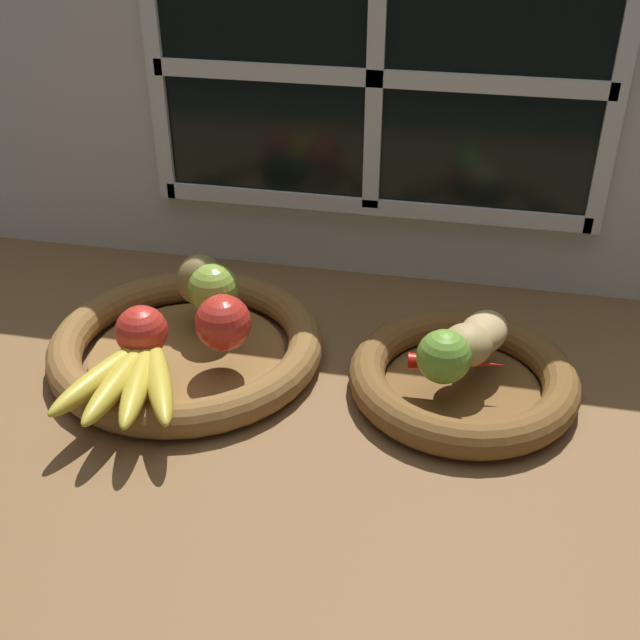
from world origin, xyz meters
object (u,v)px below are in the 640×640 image
(fruit_bowl_left, at_px, (186,347))
(potato_back, at_px, (484,332))
(pear_brown, at_px, (200,280))
(apple_red_right, at_px, (223,323))
(potato_large, at_px, (467,346))
(apple_red_front, at_px, (142,331))
(lime_near, at_px, (444,357))
(apple_green_back, at_px, (213,289))
(chili_pepper, at_px, (457,363))
(fruit_bowl_right, at_px, (463,380))
(banana_bunch_front, at_px, (131,377))

(fruit_bowl_left, xyz_separation_m, potato_back, (0.38, 0.04, 0.05))
(pear_brown, height_order, potato_back, pear_brown)
(apple_red_right, distance_m, potato_large, 0.30)
(apple_red_front, xyz_separation_m, lime_near, (0.37, 0.02, -0.00))
(potato_large, xyz_separation_m, lime_near, (-0.02, -0.04, 0.01))
(apple_green_back, bearing_deg, apple_red_front, -114.82)
(chili_pepper, bearing_deg, fruit_bowl_right, 49.71)
(fruit_bowl_left, distance_m, potato_large, 0.36)
(pear_brown, xyz_separation_m, potato_large, (0.36, -0.07, -0.01))
(potato_large, height_order, lime_near, lime_near)
(apple_red_front, bearing_deg, lime_near, 3.24)
(apple_red_right, bearing_deg, chili_pepper, 1.73)
(potato_back, height_order, lime_near, lime_near)
(apple_red_front, height_order, lime_near, same)
(potato_back, distance_m, lime_near, 0.09)
(chili_pepper, bearing_deg, pear_brown, 158.55)
(apple_green_back, xyz_separation_m, lime_near, (0.31, -0.09, -0.00))
(fruit_bowl_left, distance_m, lime_near, 0.34)
(fruit_bowl_left, bearing_deg, banana_bunch_front, -97.54)
(fruit_bowl_left, xyz_separation_m, pear_brown, (-0.00, 0.07, 0.06))
(fruit_bowl_left, height_order, apple_red_front, apple_red_front)
(fruit_bowl_right, xyz_separation_m, apple_red_front, (-0.39, -0.06, 0.06))
(lime_near, xyz_separation_m, chili_pepper, (0.02, 0.02, -0.02))
(apple_green_back, xyz_separation_m, potato_back, (0.36, -0.01, -0.01))
(pear_brown, bearing_deg, potato_back, -4.70)
(potato_back, bearing_deg, fruit_bowl_left, -173.60)
(apple_green_back, height_order, potato_large, apple_green_back)
(pear_brown, distance_m, banana_bunch_front, 0.20)
(apple_red_front, height_order, chili_pepper, apple_red_front)
(fruit_bowl_right, relative_size, pear_brown, 3.91)
(fruit_bowl_right, relative_size, banana_bunch_front, 1.51)
(lime_near, bearing_deg, apple_red_right, 177.02)
(apple_green_back, distance_m, lime_near, 0.33)
(apple_green_back, bearing_deg, pear_brown, 144.85)
(potato_back, bearing_deg, lime_near, -118.98)
(apple_green_back, xyz_separation_m, chili_pepper, (0.33, -0.07, -0.02))
(fruit_bowl_left, bearing_deg, potato_back, 6.40)
(fruit_bowl_left, relative_size, apple_red_right, 5.09)
(potato_large, bearing_deg, pear_brown, 168.45)
(fruit_bowl_left, relative_size, lime_near, 5.57)
(apple_red_right, bearing_deg, potato_large, 4.48)
(apple_red_front, bearing_deg, potato_back, 13.81)
(pear_brown, xyz_separation_m, chili_pepper, (0.35, -0.09, -0.03))
(apple_red_front, xyz_separation_m, pear_brown, (0.03, 0.13, 0.00))
(apple_red_front, distance_m, lime_near, 0.37)
(fruit_bowl_right, xyz_separation_m, lime_near, (-0.02, -0.04, 0.06))
(fruit_bowl_right, relative_size, apple_red_front, 4.39)
(apple_red_right, xyz_separation_m, potato_large, (0.30, 0.02, -0.01))
(apple_red_right, relative_size, apple_red_front, 1.10)
(apple_green_back, bearing_deg, fruit_bowl_left, -111.65)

